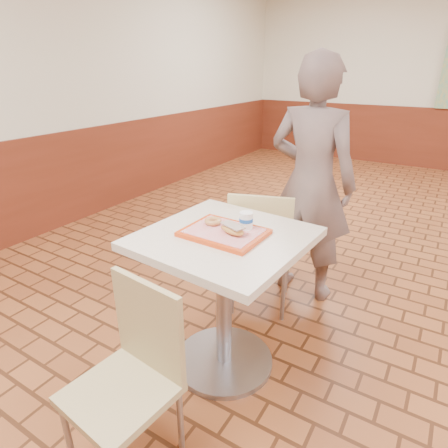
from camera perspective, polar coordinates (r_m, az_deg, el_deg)
The scene contains 8 objects.
main_table at distance 2.05m, azimuth 0.00°, elevation -8.64°, with size 0.80×0.80×0.84m.
chair_main_front at distance 1.71m, azimuth -13.82°, elevation -20.77°, with size 0.43×0.43×0.85m.
chair_main_back at distance 2.57m, azimuth 5.63°, elevation -3.38°, with size 0.53×0.53×0.90m.
customer at distance 2.74m, azimuth 13.10°, elevation 6.06°, with size 0.64×0.42×1.74m, color #6E5955.
serving_tray at distance 1.91m, azimuth 0.00°, elevation -1.32°, with size 0.40×0.31×0.02m.
ring_donut at distance 1.98m, azimuth -1.68°, elevation 0.43°, with size 0.09×0.09×0.03m, color #BB7E44.
long_john_donut at distance 1.87m, azimuth 1.25°, elevation -0.80°, with size 0.16×0.12×0.05m.
paper_cup at distance 1.92m, azimuth 3.38°, elevation 0.56°, with size 0.07×0.07×0.09m.
Camera 1 is at (-0.44, -2.30, 1.64)m, focal length 30.00 mm.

